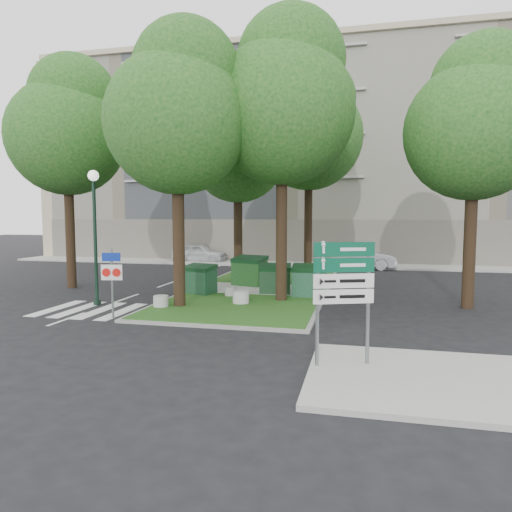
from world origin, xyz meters
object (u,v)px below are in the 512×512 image
(dumpster_b, at_px, (250,271))
(directional_sign, at_px, (343,284))
(dumpster_a, at_px, (199,279))
(bollard_right, at_px, (241,297))
(tree_median_near_left, at_px, (180,109))
(tree_median_near_right, at_px, (285,98))
(tree_median_mid, at_px, (240,145))
(car_silver, at_px, (360,257))
(tree_street_left, at_px, (69,126))
(tree_street_right, at_px, (477,118))
(tree_median_far, at_px, (311,126))
(traffic_sign_pole, at_px, (112,274))
(dumpster_d, at_px, (309,281))
(bollard_left, at_px, (161,301))
(dumpster_c, at_px, (275,279))
(street_lamp, at_px, (95,221))
(bollard_mid, at_px, (231,291))
(car_white, at_px, (199,253))
(litter_bin, at_px, (296,276))

(dumpster_b, relative_size, directional_sign, 0.64)
(dumpster_a, bearing_deg, bollard_right, -19.38)
(tree_median_near_left, xyz_separation_m, dumpster_a, (-0.34, 2.75, -6.60))
(tree_median_near_right, xyz_separation_m, directional_sign, (2.61, -7.60, -6.03))
(tree_median_mid, height_order, car_silver, tree_median_mid)
(tree_street_left, xyz_separation_m, tree_street_right, (17.50, -1.00, -0.67))
(tree_median_far, height_order, traffic_sign_pole, tree_median_far)
(tree_median_mid, xyz_separation_m, dumpster_d, (3.91, -3.43, -6.22))
(bollard_left, bearing_deg, bollard_right, 25.86)
(dumpster_c, xyz_separation_m, street_lamp, (-6.36, -3.66, 2.53))
(tree_median_near_right, xyz_separation_m, bollard_right, (-1.48, -1.08, -7.64))
(bollard_left, bearing_deg, dumpster_c, 47.88)
(tree_median_near_right, relative_size, tree_median_mid, 1.15)
(bollard_right, distance_m, bollard_mid, 1.74)
(car_white, bearing_deg, tree_street_right, -130.91)
(litter_bin, bearing_deg, tree_median_far, 83.60)
(bollard_right, height_order, car_white, car_white)
(tree_street_right, distance_m, dumpster_c, 9.92)
(tree_median_near_right, xyz_separation_m, dumpster_b, (-2.24, 3.39, -7.18))
(bollard_mid, distance_m, litter_bin, 4.72)
(tree_median_mid, relative_size, dumpster_d, 6.84)
(dumpster_c, distance_m, street_lamp, 7.76)
(bollard_mid, bearing_deg, dumpster_b, 88.10)
(tree_median_mid, distance_m, bollard_mid, 7.85)
(tree_street_left, height_order, dumpster_b, tree_street_left)
(tree_median_far, height_order, car_white, tree_median_far)
(tree_median_near_right, height_order, dumpster_b, tree_median_near_right)
(litter_bin, height_order, car_silver, car_silver)
(car_white, bearing_deg, car_silver, -98.15)
(tree_median_far, xyz_separation_m, bollard_right, (-1.68, -8.58, -7.98))
(street_lamp, bearing_deg, dumpster_d, 22.01)
(tree_street_right, distance_m, traffic_sign_pole, 14.10)
(dumpster_a, relative_size, dumpster_b, 0.89)
(tree_median_near_right, distance_m, dumpster_d, 7.36)
(tree_street_left, bearing_deg, litter_bin, 16.66)
(dumpster_b, height_order, directional_sign, directional_sign)
(tree_median_near_right, distance_m, car_white, 18.35)
(tree_street_left, relative_size, dumpster_b, 6.22)
(bollard_right, height_order, bollard_mid, bollard_right)
(tree_street_right, height_order, street_lamp, tree_street_right)
(tree_median_mid, xyz_separation_m, bollard_left, (-1.19, -6.89, -6.66))
(tree_street_left, bearing_deg, tree_median_near_right, -8.13)
(tree_street_right, bearing_deg, bollard_mid, -179.64)
(bollard_left, bearing_deg, tree_median_near_right, 29.71)
(directional_sign, bearing_deg, car_white, 97.28)
(bollard_left, bearing_deg, tree_street_left, 148.35)
(tree_median_far, xyz_separation_m, bollard_left, (-4.39, -9.89, -8.00))
(bollard_left, relative_size, car_silver, 0.12)
(tree_median_near_right, xyz_separation_m, dumpster_a, (-3.84, 0.75, -7.26))
(tree_street_left, distance_m, dumpster_a, 9.64)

